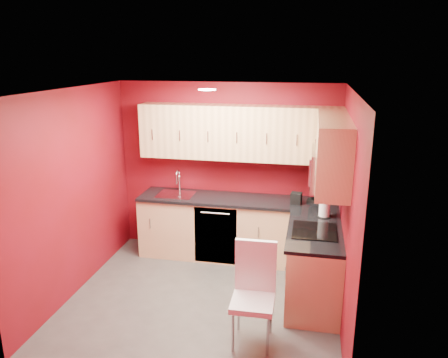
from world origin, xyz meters
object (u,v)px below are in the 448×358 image
(sink, at_px, (176,192))
(microwave, at_px, (329,169))
(paper_towel, at_px, (325,205))
(dining_chair, at_px, (253,297))
(coffee_maker, at_px, (316,190))
(napkin_holder, at_px, (296,198))

(sink, bearing_deg, microwave, -25.60)
(paper_towel, height_order, dining_chair, paper_towel)
(coffee_maker, xyz_separation_m, dining_chair, (-0.58, -2.01, -0.54))
(coffee_maker, bearing_deg, napkin_holder, -134.51)
(microwave, bearing_deg, paper_towel, 90.21)
(coffee_maker, distance_m, napkin_holder, 0.31)
(microwave, relative_size, coffee_maker, 2.41)
(microwave, bearing_deg, coffee_maker, 95.71)
(microwave, height_order, coffee_maker, microwave)
(dining_chair, bearing_deg, napkin_holder, 79.07)
(sink, bearing_deg, napkin_holder, -2.23)
(napkin_holder, xyz_separation_m, dining_chair, (-0.33, -1.84, -0.46))
(coffee_maker, bearing_deg, paper_towel, -66.74)
(microwave, xyz_separation_m, coffee_maker, (-0.11, 1.10, -0.59))
(napkin_holder, xyz_separation_m, paper_towel, (0.36, -0.43, 0.08))
(sink, distance_m, paper_towel, 2.15)
(microwave, relative_size, sink, 1.46)
(microwave, bearing_deg, dining_chair, -127.37)
(coffee_maker, relative_size, paper_towel, 1.02)
(microwave, xyz_separation_m, napkin_holder, (-0.37, 0.94, -0.67))
(napkin_holder, height_order, paper_towel, paper_towel)
(coffee_maker, xyz_separation_m, napkin_holder, (-0.26, -0.16, -0.08))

